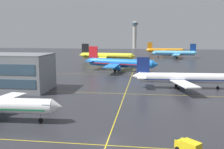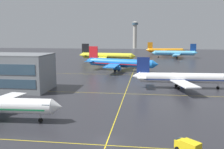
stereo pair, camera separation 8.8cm
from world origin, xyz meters
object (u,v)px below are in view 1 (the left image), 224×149
airliner_third_row (120,63)px  airliner_far_left_stand (106,56)px  service_truck_red_van (188,146)px  airliner_far_right_stand (175,53)px  airliner_distant_taxiway (165,50)px  airliner_second_row (181,78)px  control_tower (135,33)px

airliner_third_row → airliner_far_left_stand: (-13.74, 42.75, -0.02)m
airliner_far_left_stand → service_truck_red_van: bearing=-75.6°
airliner_far_right_stand → service_truck_red_van: size_ratio=8.84×
service_truck_red_van → airliner_far_left_stand: bearing=104.4°
airliner_far_left_stand → airliner_far_right_stand: size_ratio=1.09×
airliner_distant_taxiway → service_truck_red_van: 208.55m
airliner_second_row → airliner_third_row: 48.99m
service_truck_red_van → control_tower: size_ratio=0.11×
airliner_distant_taxiway → airliner_far_left_stand: bearing=-121.8°
airliner_second_row → airliner_far_right_stand: 123.79m
airliner_far_right_stand → service_truck_red_van: (-16.06, -174.98, -2.80)m
airliner_third_row → control_tower: control_tower is taller
control_tower → airliner_third_row: bearing=-89.3°
airliner_second_row → airliner_far_left_stand: size_ratio=0.88×
airliner_far_right_stand → airliner_distant_taxiway: airliner_distant_taxiway is taller
control_tower → service_truck_red_van: bearing=-85.7°
airliner_far_right_stand → airliner_far_left_stand: bearing=-142.2°
airliner_second_row → airliner_far_left_stand: airliner_far_left_stand is taller
airliner_third_row → service_truck_red_van: bearing=-77.3°
airliner_far_right_stand → control_tower: 147.93m
airliner_distant_taxiway → control_tower: (-34.02, 108.12, 17.44)m
airliner_far_left_stand → service_truck_red_van: size_ratio=9.66×
airliner_far_left_stand → airliner_far_right_stand: bearing=37.8°
airliner_distant_taxiway → airliner_second_row: bearing=-91.8°
airliner_far_left_stand → airliner_third_row: bearing=-72.2°
airliner_far_right_stand → airliner_third_row: bearing=-114.3°
airliner_second_row → airliner_far_left_stand: (-40.21, 83.98, 0.52)m
airliner_second_row → service_truck_red_van: 52.00m
airliner_third_row → airliner_distant_taxiway: (31.30, 115.41, -0.32)m
airliner_far_right_stand → service_truck_red_van: 175.74m
airliner_far_right_stand → airliner_distant_taxiway: bearing=99.8°
airliner_far_left_stand → service_truck_red_van: airliner_far_left_stand is taller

